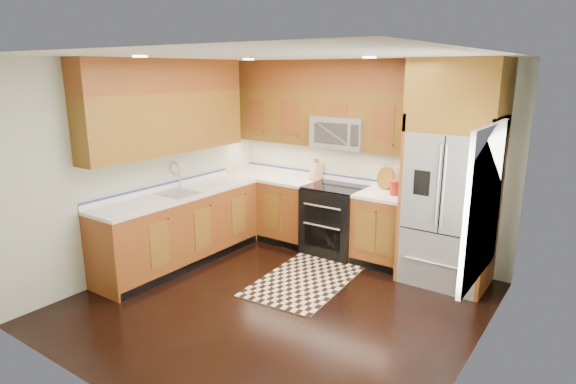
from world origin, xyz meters
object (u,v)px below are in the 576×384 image
Objects in this scene: rug at (306,279)px; utensil_crock at (395,185)px; range at (334,220)px; knife_block at (316,171)px; refrigerator at (452,175)px.

rug is 1.62m from utensil_crock.
range is 0.77m from knife_block.
range reaches higher than rug.
range is 1.76m from refrigerator.
knife_block is at bearing 172.29° from refrigerator.
utensil_crock reaches higher than knife_block.
range is 1.11m from rug.
refrigerator is 6.86× the size of utensil_crock.
refrigerator is at bearing 30.68° from rug.
refrigerator is 0.76m from utensil_crock.
refrigerator is 2.02m from knife_block.
range is 0.59× the size of rug.
rug is (-1.37, -0.95, -1.30)m from refrigerator.
knife_block is (-1.99, 0.27, -0.24)m from refrigerator.
rug is (0.18, -0.99, -0.46)m from range.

